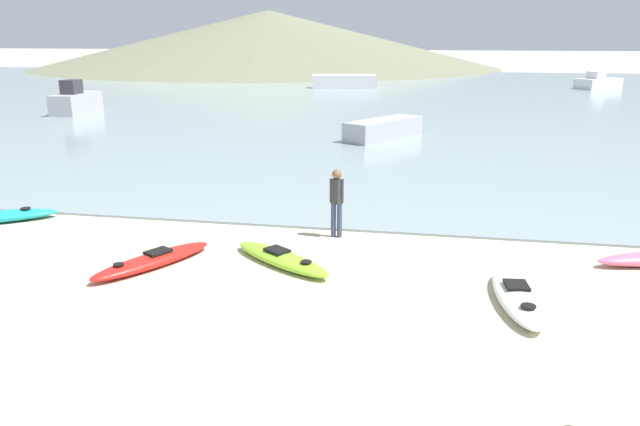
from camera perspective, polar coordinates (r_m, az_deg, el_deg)
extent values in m
cube|color=gray|center=(49.61, 6.67, 10.58)|extent=(160.00, 70.00, 0.06)
cone|color=#6B7056|center=(95.66, -4.74, 15.58)|extent=(67.22, 67.22, 8.11)
ellipsoid|color=#8CCC2D|center=(12.95, -3.54, -4.18)|extent=(2.63, 2.15, 0.25)
cube|color=black|center=(13.00, -3.94, -3.40)|extent=(0.61, 0.58, 0.05)
cylinder|color=black|center=(12.36, -1.28, -4.47)|extent=(0.23, 0.23, 0.02)
cylinder|color=black|center=(17.69, -25.33, 0.39)|extent=(0.25, 0.25, 0.02)
ellipsoid|color=red|center=(13.27, -15.05, -4.20)|extent=(1.91, 2.81, 0.26)
cube|color=black|center=(13.30, -14.60, -3.42)|extent=(0.54, 0.61, 0.05)
cylinder|color=black|center=(12.82, -17.95, -4.48)|extent=(0.21, 0.21, 0.02)
ellipsoid|color=white|center=(11.62, 17.61, -7.30)|extent=(1.03, 2.73, 0.28)
cube|color=black|center=(11.67, 17.54, -6.29)|extent=(0.45, 0.52, 0.05)
cylinder|color=black|center=(10.90, 18.52, -8.06)|extent=(0.25, 0.25, 0.02)
cylinder|color=#384260|center=(14.60, 1.23, -0.65)|extent=(0.12, 0.12, 0.82)
cylinder|color=#384260|center=(14.58, 1.79, -0.68)|extent=(0.12, 0.12, 0.82)
cube|color=#2D2D33|center=(14.40, 1.53, 2.00)|extent=(0.29, 0.27, 0.58)
cylinder|color=#2D2D33|center=(14.42, 1.06, 2.08)|extent=(0.09, 0.09, 0.55)
cylinder|color=#2D2D33|center=(14.38, 2.01, 2.03)|extent=(0.09, 0.09, 0.55)
sphere|color=brown|center=(14.31, 1.55, 3.58)|extent=(0.22, 0.22, 0.22)
cube|color=white|center=(56.68, 2.21, 11.94)|extent=(5.91, 3.15, 1.14)
cube|color=#B2B2B7|center=(28.64, 5.84, 7.66)|extent=(3.37, 4.44, 0.86)
cube|color=white|center=(60.97, 24.08, 10.76)|extent=(4.39, 4.15, 0.88)
cube|color=silver|center=(60.60, 23.92, 11.47)|extent=(1.69, 1.69, 0.62)
cube|color=#B2B2B7|center=(40.60, -21.38, 9.32)|extent=(1.72, 4.00, 1.18)
cube|color=#333338|center=(40.18, -21.79, 10.66)|extent=(0.95, 1.23, 0.83)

